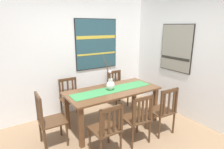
# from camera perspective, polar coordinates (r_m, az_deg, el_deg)

# --- Properties ---
(ground_plane) EXTENTS (6.40, 6.40, 0.03)m
(ground_plane) POSITION_cam_1_polar(r_m,az_deg,el_deg) (3.37, 4.12, -21.78)
(ground_plane) COLOR #8E7051
(wall_back) EXTENTS (6.40, 0.12, 2.70)m
(wall_back) POSITION_cam_1_polar(r_m,az_deg,el_deg) (4.38, -10.38, 6.18)
(wall_back) COLOR white
(wall_back) RESTS_ON ground_plane
(wall_side) EXTENTS (0.12, 6.40, 2.70)m
(wall_side) POSITION_cam_1_polar(r_m,az_deg,el_deg) (4.16, 25.52, 4.53)
(wall_side) COLOR white
(wall_side) RESTS_ON ground_plane
(dining_table) EXTENTS (1.86, 0.85, 0.76)m
(dining_table) POSITION_cam_1_polar(r_m,az_deg,el_deg) (3.73, 0.23, -6.30)
(dining_table) COLOR brown
(dining_table) RESTS_ON ground_plane
(table_runner) EXTENTS (1.71, 0.36, 0.01)m
(table_runner) POSITION_cam_1_polar(r_m,az_deg,el_deg) (3.69, 0.23, -4.63)
(table_runner) COLOR #388447
(table_runner) RESTS_ON dining_table
(centerpiece_vase) EXTENTS (0.19, 0.20, 0.69)m
(centerpiece_vase) POSITION_cam_1_polar(r_m,az_deg,el_deg) (3.63, -0.49, -3.00)
(centerpiece_vase) COLOR silver
(centerpiece_vase) RESTS_ON dining_table
(chair_0) EXTENTS (0.45, 0.45, 0.89)m
(chair_0) POSITION_cam_1_polar(r_m,az_deg,el_deg) (3.27, 7.91, -13.00)
(chair_0) COLOR #4C301C
(chair_0) RESTS_ON ground_plane
(chair_1) EXTENTS (0.43, 0.43, 0.87)m
(chair_1) POSITION_cam_1_polar(r_m,az_deg,el_deg) (4.20, -12.70, -6.99)
(chair_1) COLOR #4C301C
(chair_1) RESTS_ON ground_plane
(chair_2) EXTENTS (0.44, 0.44, 0.92)m
(chair_2) POSITION_cam_1_polar(r_m,az_deg,el_deg) (3.63, 15.38, -10.50)
(chair_2) COLOR #4C301C
(chair_2) RESTS_ON ground_plane
(chair_3) EXTENTS (0.43, 0.43, 0.87)m
(chair_3) POSITION_cam_1_polar(r_m,az_deg,el_deg) (2.96, -1.62, -16.31)
(chair_3) COLOR #4C301C
(chair_3) RESTS_ON ground_plane
(chair_4) EXTENTS (0.42, 0.42, 0.87)m
(chair_4) POSITION_cam_1_polar(r_m,az_deg,el_deg) (4.75, 1.52, -3.98)
(chair_4) COLOR #4C301C
(chair_4) RESTS_ON ground_plane
(chair_5) EXTENTS (0.43, 0.43, 0.94)m
(chair_5) POSITION_cam_1_polar(r_m,az_deg,el_deg) (3.34, -18.99, -12.92)
(chair_5) COLOR #4C301C
(chair_5) RESTS_ON ground_plane
(painting_on_back_wall) EXTENTS (1.08, 0.05, 1.18)m
(painting_on_back_wall) POSITION_cam_1_polar(r_m,az_deg,el_deg) (4.48, -4.79, 9.29)
(painting_on_back_wall) COLOR black
(painting_on_side_wall) EXTENTS (0.05, 0.82, 1.04)m
(painting_on_side_wall) POSITION_cam_1_polar(r_m,az_deg,el_deg) (4.40, 19.18, 7.68)
(painting_on_side_wall) COLOR black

